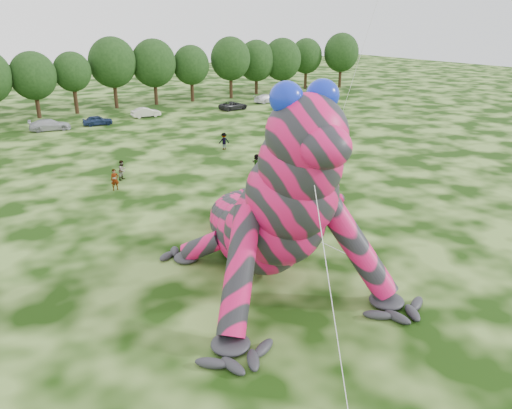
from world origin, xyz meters
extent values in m
plane|color=#16330A|center=(0.00, 0.00, 0.00)|extent=(240.00, 240.00, 0.00)
cylinder|color=silver|center=(9.69, 10.63, 9.27)|extent=(0.02, 0.02, 19.14)
cylinder|color=#382314|center=(8.64, 12.79, 0.12)|extent=(0.08, 0.08, 0.24)
imported|color=#ACAFB5|center=(-4.94, 47.61, 0.70)|extent=(5.15, 2.89, 1.41)
imported|color=#19284B|center=(0.91, 47.42, 0.64)|extent=(3.93, 2.09, 1.27)
imported|color=beige|center=(8.26, 49.13, 0.66)|extent=(4.09, 1.67, 1.32)
imported|color=#262629|center=(21.44, 47.20, 0.62)|extent=(4.64, 2.41, 1.25)
imported|color=white|center=(29.44, 49.69, 0.67)|extent=(4.76, 2.25, 1.34)
imported|color=gray|center=(-6.00, 21.15, 0.88)|extent=(0.69, 0.50, 1.77)
imported|color=gray|center=(6.02, 18.34, 0.92)|extent=(0.60, 1.72, 1.84)
imported|color=gray|center=(-4.53, 23.45, 0.87)|extent=(1.07, 1.03, 1.73)
imported|color=gray|center=(16.76, 30.14, 0.82)|extent=(0.68, 1.04, 1.64)
imported|color=gray|center=(8.06, 27.50, 0.90)|extent=(1.29, 0.93, 1.79)
camera|label=1|loc=(-18.16, -17.08, 13.33)|focal=35.00mm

